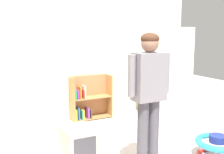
# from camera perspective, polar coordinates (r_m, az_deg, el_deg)

# --- Properties ---
(back_wall) EXTENTS (5.20, 0.06, 2.70)m
(back_wall) POSITION_cam_1_polar(r_m,az_deg,el_deg) (5.61, -7.57, 5.31)
(back_wall) COLOR beige
(back_wall) RESTS_ON ground
(refrigerator) EXTENTS (0.73, 0.68, 1.78)m
(refrigerator) POSITION_cam_1_polar(r_m,az_deg,el_deg) (5.62, 10.69, 0.50)
(refrigerator) COLOR white
(refrigerator) RESTS_ON ground
(bookshelf) EXTENTS (0.80, 0.28, 0.85)m
(bookshelf) POSITION_cam_1_polar(r_m,az_deg,el_deg) (5.67, -4.79, -4.68)
(bookshelf) COLOR #B07D47
(bookshelf) RESTS_ON ground
(standing_person) EXTENTS (0.57, 0.22, 1.70)m
(standing_person) POSITION_cam_1_polar(r_m,az_deg,el_deg) (3.43, 7.30, -2.67)
(standing_person) COLOR #504F57
(standing_person) RESTS_ON ground
(baby_walker) EXTENTS (0.60, 0.60, 0.32)m
(baby_walker) POSITION_cam_1_polar(r_m,az_deg,el_deg) (4.32, 20.03, -12.74)
(baby_walker) COLOR red
(baby_walker) RESTS_ON ground
(pet_carrier) EXTENTS (0.42, 0.55, 0.36)m
(pet_carrier) POSITION_cam_1_polar(r_m,az_deg,el_deg) (4.23, -6.75, -12.35)
(pet_carrier) COLOR beige
(pet_carrier) RESTS_ON ground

